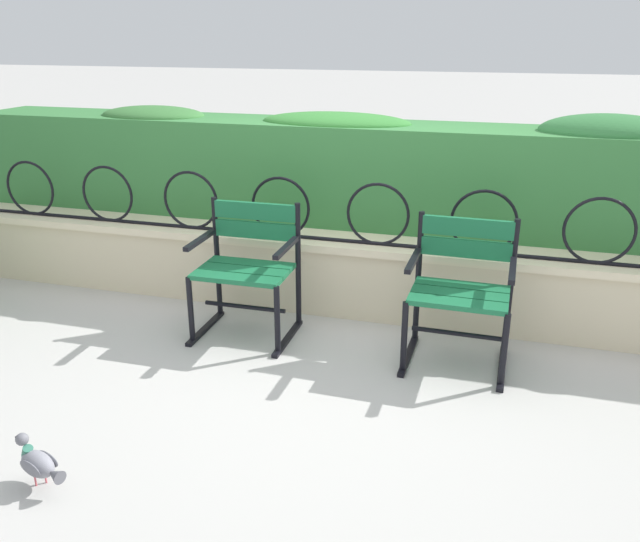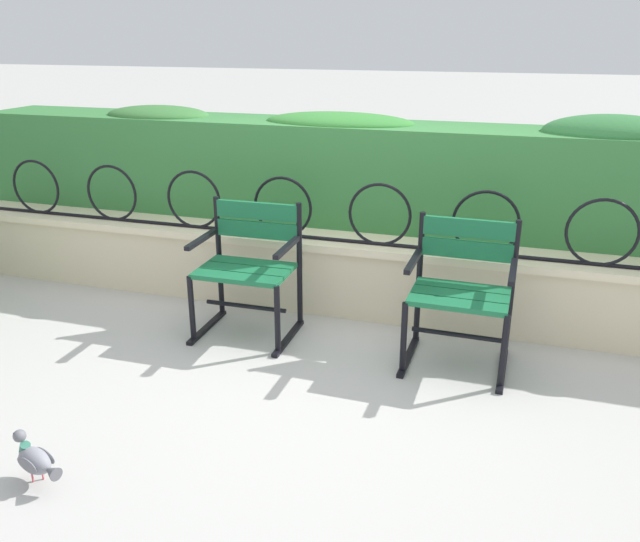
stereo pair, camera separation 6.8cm
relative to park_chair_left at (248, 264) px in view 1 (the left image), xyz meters
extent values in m
plane|color=#B7B5AF|center=(0.54, -0.33, -0.46)|extent=(60.00, 60.00, 0.00)
cube|color=beige|center=(0.54, 0.52, -0.23)|extent=(6.38, 0.35, 0.47)
cube|color=beige|center=(0.54, 0.52, 0.03)|extent=(6.38, 0.41, 0.05)
cylinder|color=black|center=(0.54, 0.44, 0.07)|extent=(5.86, 0.02, 0.02)
torus|color=black|center=(-1.95, 0.44, 0.27)|extent=(0.42, 0.02, 0.42)
torus|color=black|center=(-1.28, 0.44, 0.27)|extent=(0.42, 0.02, 0.42)
torus|color=black|center=(-0.60, 0.44, 0.27)|extent=(0.42, 0.02, 0.42)
torus|color=black|center=(0.07, 0.44, 0.27)|extent=(0.42, 0.02, 0.42)
torus|color=black|center=(0.74, 0.44, 0.27)|extent=(0.42, 0.02, 0.42)
torus|color=black|center=(1.42, 0.44, 0.27)|extent=(0.42, 0.02, 0.42)
torus|color=black|center=(2.09, 0.44, 0.27)|extent=(0.42, 0.02, 0.42)
cube|color=#387A3D|center=(0.54, 0.99, 0.42)|extent=(6.26, 0.59, 0.72)
ellipsoid|color=#397437|center=(-1.16, 0.99, 0.78)|extent=(0.84, 0.53, 0.14)
ellipsoid|color=#368035|center=(0.31, 0.99, 0.78)|extent=(1.10, 0.53, 0.14)
ellipsoid|color=#33763C|center=(2.14, 0.99, 0.78)|extent=(0.89, 0.53, 0.24)
cube|color=#19663D|center=(0.00, -0.21, -0.02)|extent=(0.57, 0.13, 0.03)
cube|color=#19663D|center=(0.00, -0.08, -0.02)|extent=(0.57, 0.13, 0.03)
cube|color=#19663D|center=(0.00, 0.06, -0.02)|extent=(0.57, 0.13, 0.03)
cube|color=#19663D|center=(0.00, 0.16, 0.31)|extent=(0.57, 0.04, 0.11)
cube|color=#19663D|center=(0.00, 0.16, 0.18)|extent=(0.57, 0.04, 0.11)
cylinder|color=black|center=(0.28, 0.17, -0.04)|extent=(0.04, 0.04, 0.84)
cylinder|color=black|center=(0.29, -0.26, -0.24)|extent=(0.04, 0.04, 0.44)
cube|color=black|center=(0.29, -0.07, -0.45)|extent=(0.05, 0.52, 0.02)
cube|color=black|center=(0.29, -0.07, 0.16)|extent=(0.04, 0.40, 0.03)
cylinder|color=black|center=(-0.29, 0.16, -0.04)|extent=(0.04, 0.04, 0.84)
cylinder|color=black|center=(-0.28, -0.27, -0.24)|extent=(0.04, 0.04, 0.44)
cube|color=black|center=(-0.28, -0.08, -0.45)|extent=(0.05, 0.52, 0.02)
cube|color=black|center=(-0.28, -0.08, 0.16)|extent=(0.04, 0.40, 0.03)
cylinder|color=black|center=(0.00, -0.08, -0.26)|extent=(0.54, 0.04, 0.03)
cube|color=#19663D|center=(1.33, -0.23, -0.02)|extent=(0.55, 0.13, 0.03)
cube|color=#19663D|center=(1.33, -0.10, -0.02)|extent=(0.55, 0.13, 0.03)
cube|color=#19663D|center=(1.34, 0.04, -0.02)|extent=(0.55, 0.13, 0.03)
cube|color=#19663D|center=(1.34, 0.14, 0.31)|extent=(0.55, 0.04, 0.11)
cube|color=#19663D|center=(1.34, 0.14, 0.18)|extent=(0.55, 0.04, 0.11)
cylinder|color=black|center=(1.61, 0.14, -0.04)|extent=(0.04, 0.04, 0.85)
cylinder|color=black|center=(1.60, -0.29, -0.24)|extent=(0.04, 0.04, 0.44)
cube|color=black|center=(1.61, -0.10, -0.45)|extent=(0.05, 0.52, 0.02)
cube|color=black|center=(1.61, -0.10, 0.16)|extent=(0.04, 0.40, 0.03)
cylinder|color=black|center=(1.06, 0.15, -0.04)|extent=(0.04, 0.04, 0.85)
cylinder|color=black|center=(1.06, -0.28, -0.24)|extent=(0.04, 0.04, 0.44)
cube|color=black|center=(1.06, -0.09, -0.45)|extent=(0.05, 0.52, 0.02)
cube|color=black|center=(1.06, -0.09, 0.16)|extent=(0.04, 0.40, 0.03)
cylinder|color=black|center=(1.33, -0.10, -0.26)|extent=(0.52, 0.04, 0.03)
ellipsoid|color=gray|center=(-0.29, -1.70, -0.35)|extent=(0.21, 0.15, 0.11)
cylinder|color=#2D6B56|center=(-0.35, -1.68, -0.32)|extent=(0.07, 0.06, 0.06)
sphere|color=slate|center=(-0.38, -1.67, -0.26)|extent=(0.06, 0.06, 0.06)
cone|color=black|center=(-0.41, -1.66, -0.27)|extent=(0.03, 0.02, 0.01)
cone|color=#595960|center=(-0.18, -1.74, -0.36)|extent=(0.09, 0.08, 0.06)
ellipsoid|color=slate|center=(-0.29, -1.74, -0.35)|extent=(0.14, 0.06, 0.07)
ellipsoid|color=slate|center=(-0.27, -1.66, -0.35)|extent=(0.14, 0.06, 0.07)
cylinder|color=#C6515B|center=(-0.30, -1.71, -0.43)|extent=(0.01, 0.01, 0.05)
cylinder|color=#C6515B|center=(-0.27, -1.69, -0.43)|extent=(0.01, 0.01, 0.05)
camera|label=1|loc=(1.52, -3.59, 1.39)|focal=36.39mm
camera|label=2|loc=(1.59, -3.57, 1.39)|focal=36.39mm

